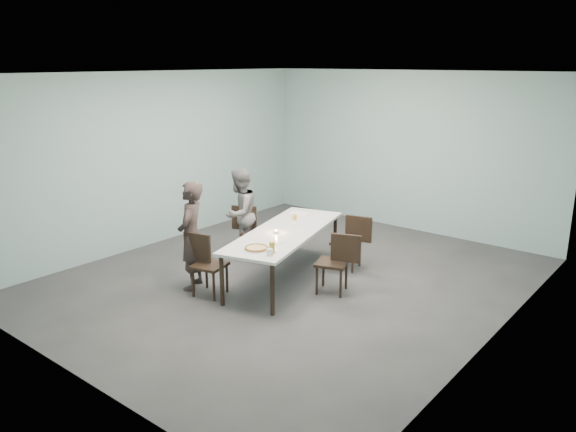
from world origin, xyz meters
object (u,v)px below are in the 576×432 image
Objects in this scene: side_plate at (277,242)px; chair_near_right at (338,259)px; chair_far_left at (251,228)px; water_tumbler at (270,252)px; chair_far_right at (351,238)px; diner_far at (240,213)px; beer_glass at (272,248)px; chair_near_left at (204,260)px; amber_tumbler at (294,217)px; table at (285,234)px; tealight at (276,232)px; diner_near at (191,236)px; pizza at (256,248)px.

chair_near_right is at bearing 40.82° from side_plate.
water_tumbler is at bearing -66.38° from chair_far_left.
chair_far_right is 0.58× the size of diner_far.
beer_glass is at bearing -58.28° from side_plate.
chair_near_left is 1.04m from side_plate.
amber_tumbler is (0.95, 0.25, 0.05)m from diner_far.
table is 3.16× the size of chair_near_right.
amber_tumbler is (0.79, 0.16, 0.29)m from chair_far_left.
beer_glass is 2.68× the size of tealight.
chair_far_left is 4.83× the size of side_plate.
diner_near is at bearing 3.00° from diner_far.
water_tumbler is (0.54, -0.96, 0.10)m from table.
diner_near reaches higher than chair_far_left.
diner_far is 16.53× the size of water_tumbler.
pizza is (-0.66, -0.95, 0.27)m from chair_near_right.
water_tumbler is at bearing 41.30° from diner_far.
tealight is at bearing 125.07° from water_tumbler.
diner_near is 8.68× the size of side_plate.
chair_near_left is 15.54× the size of tealight.
chair_far_right is 2.49m from diner_near.
tealight is at bearing 126.57° from beer_glass.
side_plate is at bearing 48.79° from diner_far.
diner_near is at bearing -169.25° from pizza.
chair_near_right reaches higher than tealight.
diner_near is (-1.72, -1.15, 0.28)m from chair_near_right.
chair_far_left is at bearing 158.94° from diner_near.
tealight is at bearing -54.69° from chair_far_left.
chair_far_right is at bearing 88.59° from beer_glass.
chair_near_right is 0.56× the size of diner_near.
diner_far is (-1.75, -0.67, 0.24)m from chair_far_right.
chair_far_right is at bearing 63.70° from tealight.
chair_near_left and chair_near_right have the same top height.
water_tumbler is at bearing -62.55° from amber_tumbler.
chair_near_right is at bearing 93.76° from diner_near.
table is 34.32× the size of amber_tumbler.
pizza is at bearing -70.65° from chair_far_left.
diner_far reaches higher than chair_near_right.
chair_near_right is 2.56× the size of pizza.
diner_far reaches higher than pizza.
chair_far_right is at bearing 98.25° from diner_far.
tealight is (1.03, -0.57, 0.27)m from chair_far_left.
chair_near_left is 1.73m from amber_tumbler.
diner_near is (-1.36, -2.06, 0.28)m from chair_far_right.
chair_far_right is (-0.36, 0.91, 0.00)m from chair_near_right.
amber_tumbler is (-0.79, 1.51, -0.01)m from water_tumbler.
chair_near_left is 5.80× the size of beer_glass.
table is 3.16× the size of chair_far_left.
pizza is 0.76m from tealight.
amber_tumbler is (-0.50, 1.44, 0.02)m from pizza.
chair_near_left is 1.00× the size of chair_near_right.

